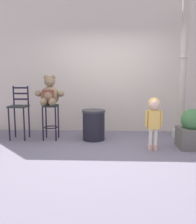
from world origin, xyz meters
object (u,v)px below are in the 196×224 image
object	(u,v)px
bar_stool_with_teddy	(51,115)
child_walking	(154,112)
lamppost	(182,82)
trash_bin	(94,125)
bar_chair_empty	(19,109)
teddy_bear	(50,94)
planter_with_shrub	(192,130)

from	to	relation	value
bar_stool_with_teddy	child_walking	xyz separation A→B (m)	(2.09, -0.72, 0.18)
lamppost	trash_bin	bearing A→B (deg)	-171.32
lamppost	bar_chair_empty	xyz separation A→B (m)	(-3.57, -0.28, -0.58)
bar_stool_with_teddy	trash_bin	distance (m)	0.96
trash_bin	bar_chair_empty	bearing A→B (deg)	179.29
bar_chair_empty	child_walking	bearing A→B (deg)	-14.83
teddy_bear	lamppost	size ratio (longest dim) A/B	0.21
lamppost	bar_chair_empty	world-z (taller)	lamppost
child_walking	bar_chair_empty	bearing A→B (deg)	98.96
bar_stool_with_teddy	trash_bin	size ratio (longest dim) A/B	1.16
trash_bin	planter_with_shrub	distance (m)	1.99
trash_bin	bar_chair_empty	distance (m)	1.66
child_walking	planter_with_shrub	size ratio (longest dim) A/B	1.29
bar_chair_empty	planter_with_shrub	xyz separation A→B (m)	(3.54, -0.56, -0.31)
trash_bin	teddy_bear	bearing A→B (deg)	-178.47
teddy_bear	child_walking	distance (m)	2.22
teddy_bear	lamppost	world-z (taller)	lamppost
lamppost	bar_chair_empty	distance (m)	3.63
trash_bin	planter_with_shrub	xyz separation A→B (m)	(1.91, -0.54, 0.02)
teddy_bear	bar_chair_empty	world-z (taller)	teddy_bear
child_walking	bar_chair_empty	size ratio (longest dim) A/B	0.85
planter_with_shrub	teddy_bear	bearing A→B (deg)	169.69
planter_with_shrub	bar_stool_with_teddy	bearing A→B (deg)	169.05
child_walking	lamppost	size ratio (longest dim) A/B	0.32
child_walking	bar_stool_with_teddy	bearing A→B (deg)	94.69
bar_stool_with_teddy	trash_bin	bearing A→B (deg)	-0.48
trash_bin	planter_with_shrub	size ratio (longest dim) A/B	0.86
teddy_bear	lamppost	xyz separation A→B (m)	(2.88, 0.32, 0.25)
bar_stool_with_teddy	lamppost	distance (m)	2.98
teddy_bear	child_walking	size ratio (longest dim) A/B	0.65
bar_chair_empty	planter_with_shrub	world-z (taller)	bar_chair_empty
bar_stool_with_teddy	planter_with_shrub	bearing A→B (deg)	-10.95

